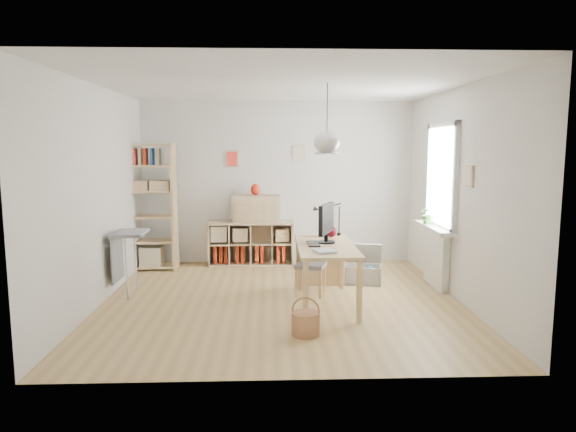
{
  "coord_description": "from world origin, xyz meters",
  "views": [
    {
      "loc": [
        -0.15,
        -6.34,
        1.95
      ],
      "look_at": [
        0.1,
        0.3,
        1.05
      ],
      "focal_mm": 32.0,
      "sensor_mm": 36.0,
      "label": 1
    }
  ],
  "objects_px": {
    "storage_chest": "(364,271)",
    "drawer_chest": "(256,209)",
    "chair": "(311,262)",
    "monitor": "(326,221)",
    "tall_bookshelf": "(150,202)",
    "cube_shelf": "(250,246)",
    "desk": "(326,252)"
  },
  "relations": [
    {
      "from": "cube_shelf",
      "to": "tall_bookshelf",
      "type": "bearing_deg",
      "value": -169.81
    },
    {
      "from": "chair",
      "to": "drawer_chest",
      "type": "relative_size",
      "value": 0.98
    },
    {
      "from": "cube_shelf",
      "to": "storage_chest",
      "type": "distance_m",
      "value": 2.09
    },
    {
      "from": "desk",
      "to": "chair",
      "type": "xyz_separation_m",
      "value": [
        -0.14,
        0.47,
        -0.22
      ]
    },
    {
      "from": "storage_chest",
      "to": "drawer_chest",
      "type": "height_order",
      "value": "drawer_chest"
    },
    {
      "from": "chair",
      "to": "monitor",
      "type": "bearing_deg",
      "value": -49.54
    },
    {
      "from": "cube_shelf",
      "to": "monitor",
      "type": "distance_m",
      "value": 2.46
    },
    {
      "from": "cube_shelf",
      "to": "chair",
      "type": "relative_size",
      "value": 1.84
    },
    {
      "from": "desk",
      "to": "chair",
      "type": "bearing_deg",
      "value": 106.38
    },
    {
      "from": "storage_chest",
      "to": "monitor",
      "type": "relative_size",
      "value": 1.2
    },
    {
      "from": "storage_chest",
      "to": "monitor",
      "type": "distance_m",
      "value": 1.39
    },
    {
      "from": "chair",
      "to": "storage_chest",
      "type": "xyz_separation_m",
      "value": [
        0.81,
        0.53,
        -0.26
      ]
    },
    {
      "from": "monitor",
      "to": "drawer_chest",
      "type": "xyz_separation_m",
      "value": [
        -0.92,
        2.07,
        -0.09
      ]
    },
    {
      "from": "cube_shelf",
      "to": "monitor",
      "type": "relative_size",
      "value": 2.56
    },
    {
      "from": "monitor",
      "to": "desk",
      "type": "bearing_deg",
      "value": -77.0
    },
    {
      "from": "desk",
      "to": "tall_bookshelf",
      "type": "distance_m",
      "value": 3.27
    },
    {
      "from": "desk",
      "to": "chair",
      "type": "height_order",
      "value": "chair"
    },
    {
      "from": "chair",
      "to": "cube_shelf",
      "type": "bearing_deg",
      "value": 132.96
    },
    {
      "from": "storage_chest",
      "to": "monitor",
      "type": "xyz_separation_m",
      "value": [
        -0.65,
        -0.88,
        0.85
      ]
    },
    {
      "from": "tall_bookshelf",
      "to": "storage_chest",
      "type": "distance_m",
      "value": 3.51
    },
    {
      "from": "tall_bookshelf",
      "to": "drawer_chest",
      "type": "bearing_deg",
      "value": 8.12
    },
    {
      "from": "cube_shelf",
      "to": "monitor",
      "type": "bearing_deg",
      "value": -63.75
    },
    {
      "from": "cube_shelf",
      "to": "drawer_chest",
      "type": "xyz_separation_m",
      "value": [
        0.12,
        -0.04,
        0.64
      ]
    },
    {
      "from": "chair",
      "to": "storage_chest",
      "type": "height_order",
      "value": "chair"
    },
    {
      "from": "storage_chest",
      "to": "drawer_chest",
      "type": "distance_m",
      "value": 2.12
    },
    {
      "from": "desk",
      "to": "tall_bookshelf",
      "type": "xyz_separation_m",
      "value": [
        -2.59,
        1.95,
        0.43
      ]
    },
    {
      "from": "tall_bookshelf",
      "to": "drawer_chest",
      "type": "xyz_separation_m",
      "value": [
        1.68,
        0.24,
        -0.15
      ]
    },
    {
      "from": "storage_chest",
      "to": "cube_shelf",
      "type": "bearing_deg",
      "value": 155.94
    },
    {
      "from": "tall_bookshelf",
      "to": "drawer_chest",
      "type": "distance_m",
      "value": 1.7
    },
    {
      "from": "cube_shelf",
      "to": "drawer_chest",
      "type": "bearing_deg",
      "value": -19.32
    },
    {
      "from": "chair",
      "to": "monitor",
      "type": "distance_m",
      "value": 0.7
    },
    {
      "from": "tall_bookshelf",
      "to": "storage_chest",
      "type": "height_order",
      "value": "tall_bookshelf"
    }
  ]
}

